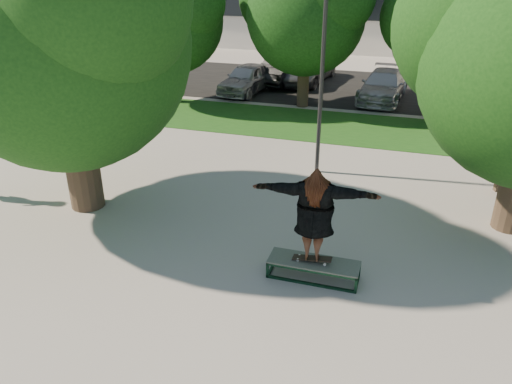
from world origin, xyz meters
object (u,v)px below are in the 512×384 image
(tree_left, at_px, (59,27))
(car_dark, at_px, (286,67))
(grind_box, at_px, (313,269))
(car_grey, at_px, (303,68))
(car_silver_b, at_px, (383,86))
(lamppost, at_px, (322,65))
(car_silver_a, at_px, (247,78))

(tree_left, distance_m, car_dark, 15.65)
(grind_box, distance_m, car_grey, 17.39)
(tree_left, xyz_separation_m, car_silver_b, (6.49, 12.99, -3.78))
(lamppost, distance_m, car_dark, 12.11)
(lamppost, bearing_deg, tree_left, -143.58)
(grind_box, relative_size, car_grey, 0.36)
(car_grey, bearing_deg, tree_left, -92.29)
(car_dark, relative_size, car_silver_b, 1.06)
(grind_box, relative_size, car_dark, 0.38)
(lamppost, height_order, car_grey, lamppost)
(lamppost, bearing_deg, car_dark, 108.73)
(lamppost, distance_m, grind_box, 6.25)
(tree_left, height_order, car_silver_b, tree_left)
(car_grey, bearing_deg, grind_box, -70.55)
(tree_left, relative_size, grind_box, 3.95)
(car_silver_b, bearing_deg, car_silver_a, -170.52)
(car_dark, xyz_separation_m, car_silver_b, (5.01, -2.15, -0.13))
(car_silver_a, relative_size, car_silver_b, 0.88)
(car_silver_b, bearing_deg, grind_box, -86.17)
(grind_box, bearing_deg, lamppost, 100.37)
(tree_left, xyz_separation_m, car_grey, (2.29, 15.41, -3.72))
(car_silver_a, height_order, car_dark, car_dark)
(tree_left, bearing_deg, car_grey, 81.54)
(lamppost, distance_m, car_silver_b, 9.50)
(tree_left, distance_m, car_silver_b, 15.01)
(car_grey, distance_m, car_silver_b, 4.85)
(car_dark, distance_m, car_silver_b, 5.46)
(grind_box, height_order, car_silver_a, car_silver_a)
(grind_box, bearing_deg, car_grey, 103.28)
(car_dark, height_order, car_grey, car_dark)
(lamppost, height_order, car_dark, lamppost)
(car_silver_a, relative_size, car_grey, 0.78)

